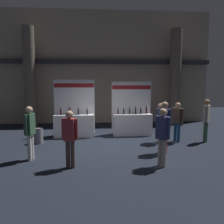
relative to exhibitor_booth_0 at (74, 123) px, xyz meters
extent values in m
plane|color=black|center=(1.46, -1.62, -0.61)|extent=(24.77, 24.77, 0.00)
cube|color=tan|center=(1.46, 3.51, 2.61)|extent=(12.39, 0.25, 6.45)
cube|color=#2D2D33|center=(1.46, 3.20, 2.93)|extent=(12.39, 0.20, 0.24)
cylinder|color=#665B4C|center=(-2.54, 2.65, 2.05)|extent=(0.63, 0.63, 5.32)
cylinder|color=#665B4C|center=(5.46, 2.65, 2.05)|extent=(0.63, 0.63, 5.32)
cube|color=white|center=(0.00, -0.05, -0.12)|extent=(1.73, 0.60, 0.99)
cube|color=white|center=(0.00, 0.29, 0.64)|extent=(1.82, 0.04, 2.51)
cube|color=maroon|center=(0.00, 0.27, 1.64)|extent=(1.76, 0.01, 0.18)
cylinder|color=black|center=(-0.57, -0.11, 0.50)|extent=(0.06, 0.06, 0.25)
cylinder|color=black|center=(-0.57, -0.11, 0.66)|extent=(0.03, 0.03, 0.08)
cylinder|color=gold|center=(-0.57, -0.11, 0.71)|extent=(0.03, 0.03, 0.02)
cylinder|color=black|center=(-0.20, 0.00, 0.51)|extent=(0.07, 0.07, 0.27)
cylinder|color=black|center=(-0.20, 0.00, 0.68)|extent=(0.03, 0.03, 0.08)
cylinder|color=black|center=(-0.20, 0.00, 0.73)|extent=(0.03, 0.03, 0.02)
cylinder|color=black|center=(0.20, -0.13, 0.50)|extent=(0.07, 0.07, 0.26)
cylinder|color=black|center=(0.20, -0.13, 0.67)|extent=(0.03, 0.03, 0.08)
cylinder|color=gold|center=(0.20, -0.13, 0.71)|extent=(0.03, 0.03, 0.02)
cylinder|color=black|center=(0.58, -0.10, 0.49)|extent=(0.06, 0.06, 0.23)
cylinder|color=black|center=(0.58, -0.10, 0.65)|extent=(0.03, 0.03, 0.08)
cylinder|color=black|center=(0.58, -0.10, 0.70)|extent=(0.03, 0.03, 0.02)
cube|color=white|center=(2.61, 0.07, -0.13)|extent=(1.74, 0.60, 0.97)
cube|color=white|center=(2.61, 0.41, 0.60)|extent=(1.82, 0.04, 2.43)
cube|color=maroon|center=(2.61, 0.39, 1.55)|extent=(1.77, 0.01, 0.18)
cylinder|color=black|center=(1.95, 0.02, 0.46)|extent=(0.06, 0.06, 0.22)
cylinder|color=black|center=(1.95, 0.02, 0.61)|extent=(0.03, 0.03, 0.07)
cylinder|color=black|center=(1.95, 0.02, 0.66)|extent=(0.03, 0.03, 0.02)
cylinder|color=black|center=(2.21, 0.02, 0.47)|extent=(0.06, 0.06, 0.23)
cylinder|color=black|center=(2.21, 0.02, 0.62)|extent=(0.03, 0.03, 0.07)
cylinder|color=gold|center=(2.21, 0.02, 0.67)|extent=(0.03, 0.03, 0.02)
cylinder|color=#19381E|center=(2.49, 0.14, 0.47)|extent=(0.07, 0.07, 0.22)
cylinder|color=#19381E|center=(2.49, 0.14, 0.62)|extent=(0.03, 0.03, 0.09)
cylinder|color=black|center=(2.49, 0.14, 0.67)|extent=(0.03, 0.03, 0.02)
cylinder|color=black|center=(2.75, 0.00, 0.48)|extent=(0.06, 0.06, 0.26)
cylinder|color=black|center=(2.75, 0.00, 0.65)|extent=(0.03, 0.03, 0.08)
cylinder|color=red|center=(2.75, 0.00, 0.70)|extent=(0.03, 0.03, 0.02)
cylinder|color=black|center=(3.00, 0.09, 0.48)|extent=(0.07, 0.07, 0.24)
cylinder|color=black|center=(3.00, 0.09, 0.64)|extent=(0.03, 0.03, 0.09)
cylinder|color=gold|center=(3.00, 0.09, 0.69)|extent=(0.03, 0.03, 0.02)
cylinder|color=black|center=(3.27, 0.14, 0.49)|extent=(0.07, 0.07, 0.28)
cylinder|color=black|center=(3.27, 0.14, 0.67)|extent=(0.03, 0.03, 0.08)
cylinder|color=black|center=(3.27, 0.14, 0.72)|extent=(0.03, 0.03, 0.02)
cylinder|color=slate|center=(-1.33, -1.09, -0.32)|extent=(0.38, 0.38, 0.59)
torus|color=black|center=(-1.33, -1.09, -0.01)|extent=(0.37, 0.37, 0.02)
cylinder|color=silver|center=(-1.11, -3.15, -0.21)|extent=(0.12, 0.12, 0.81)
cylinder|color=silver|center=(-1.08, -3.00, -0.21)|extent=(0.12, 0.12, 0.81)
cube|color=#33563D|center=(-1.09, -3.08, 0.52)|extent=(0.28, 0.39, 0.64)
sphere|color=tan|center=(-1.09, -3.08, 0.96)|extent=(0.22, 0.22, 0.22)
cylinder|color=#33563D|center=(-1.14, -3.29, 0.54)|extent=(0.08, 0.08, 0.61)
cylinder|color=#33563D|center=(-1.04, -2.86, 0.54)|extent=(0.08, 0.08, 0.61)
cylinder|color=#33563D|center=(5.39, -1.37, -0.20)|extent=(0.12, 0.12, 0.84)
cylinder|color=#33563D|center=(5.28, -1.49, -0.20)|extent=(0.12, 0.12, 0.84)
cube|color=#ADA393|center=(5.34, -1.43, 0.55)|extent=(0.39, 0.40, 0.66)
sphere|color=#8C6647|center=(5.34, -1.43, 1.00)|extent=(0.23, 0.23, 0.23)
cylinder|color=#ADA393|center=(5.49, -1.26, 0.57)|extent=(0.08, 0.08, 0.63)
cylinder|color=#ADA393|center=(5.19, -1.59, 0.57)|extent=(0.08, 0.08, 0.63)
cylinder|color=#47382D|center=(0.26, -3.86, -0.22)|extent=(0.12, 0.12, 0.79)
cylinder|color=#47382D|center=(0.13, -3.82, -0.22)|extent=(0.12, 0.12, 0.79)
cube|color=maroon|center=(0.20, -3.84, 0.49)|extent=(0.36, 0.30, 0.62)
sphere|color=tan|center=(0.20, -3.84, 0.91)|extent=(0.22, 0.22, 0.22)
cylinder|color=maroon|center=(0.39, -3.89, 0.50)|extent=(0.08, 0.08, 0.59)
cylinder|color=maroon|center=(0.00, -3.78, 0.50)|extent=(0.08, 0.08, 0.59)
cylinder|color=maroon|center=(3.28, -2.75, -0.19)|extent=(0.12, 0.12, 0.85)
cylinder|color=maroon|center=(3.18, -2.65, -0.19)|extent=(0.12, 0.12, 0.85)
cube|color=navy|center=(3.23, -2.70, 0.57)|extent=(0.41, 0.41, 0.67)
sphere|color=tan|center=(3.23, -2.70, 1.03)|extent=(0.23, 0.23, 0.23)
cylinder|color=navy|center=(3.38, -2.84, 0.59)|extent=(0.08, 0.08, 0.64)
cylinder|color=navy|center=(3.09, -2.55, 0.59)|extent=(0.08, 0.08, 0.64)
cylinder|color=navy|center=(4.18, -1.19, -0.23)|extent=(0.12, 0.12, 0.77)
cylinder|color=navy|center=(4.26, -1.34, -0.23)|extent=(0.12, 0.12, 0.77)
cube|color=#47382D|center=(4.22, -1.26, 0.46)|extent=(0.42, 0.48, 0.61)
sphere|color=tan|center=(4.22, -1.26, 0.88)|extent=(0.21, 0.21, 0.21)
cylinder|color=#47382D|center=(4.10, -1.05, 0.48)|extent=(0.08, 0.08, 0.58)
cylinder|color=#47382D|center=(4.34, -1.48, 0.48)|extent=(0.08, 0.08, 0.58)
cylinder|color=#ADA393|center=(3.46, -1.27, -0.23)|extent=(0.12, 0.12, 0.76)
cylinder|color=#ADA393|center=(3.52, -1.43, -0.23)|extent=(0.12, 0.12, 0.76)
cube|color=#23232D|center=(3.49, -1.35, 0.45)|extent=(0.34, 0.47, 0.60)
sphere|color=tan|center=(3.49, -1.35, 0.86)|extent=(0.21, 0.21, 0.21)
cylinder|color=#23232D|center=(3.41, -1.11, 0.47)|extent=(0.08, 0.08, 0.57)
cylinder|color=#23232D|center=(3.58, -1.59, 0.47)|extent=(0.08, 0.08, 0.57)
cylinder|color=#ADA393|center=(2.84, -4.01, -0.21)|extent=(0.12, 0.12, 0.81)
cylinder|color=#ADA393|center=(2.76, -3.89, -0.21)|extent=(0.12, 0.12, 0.81)
cube|color=navy|center=(2.80, -3.95, 0.52)|extent=(0.39, 0.41, 0.64)
sphere|color=tan|center=(2.80, -3.95, 0.96)|extent=(0.22, 0.22, 0.22)
cylinder|color=navy|center=(2.92, -4.13, 0.54)|extent=(0.08, 0.08, 0.61)
cylinder|color=navy|center=(2.69, -3.78, 0.54)|extent=(0.08, 0.08, 0.61)
camera|label=1|loc=(0.87, -10.24, 1.81)|focal=37.22mm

